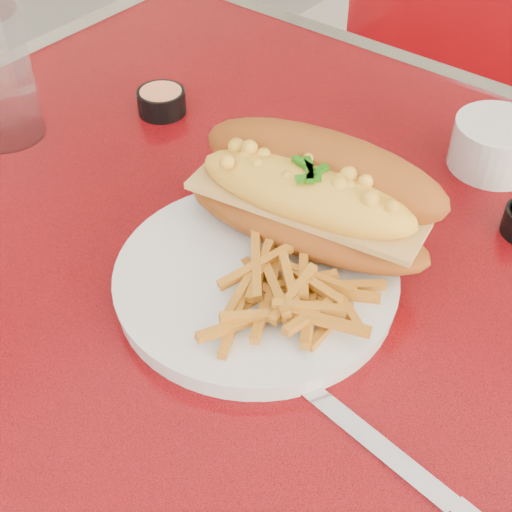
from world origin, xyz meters
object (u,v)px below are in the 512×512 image
Objects in this scene: dinner_plate at (256,279)px; sauce_cup_left at (162,101)px; diner_table at (337,369)px; knife at (442,496)px; gravy_ramekin at (497,144)px; fork at (250,249)px; mac_hoagie at (311,194)px.

dinner_plate is 4.99× the size of sauce_cup_left.
diner_table is 18.47× the size of sauce_cup_left.
gravy_ramekin is at bearing 117.98° from knife.
diner_table is 0.21m from fork.
diner_table is at bearing 146.02° from knife.
dinner_plate is 0.33m from sauce_cup_left.
gravy_ramekin is 0.57× the size of knife.
dinner_plate is (-0.05, -0.08, 0.17)m from diner_table.
sauce_cup_left reaches higher than dinner_plate.
fork is at bearing -143.67° from diner_table.
fork is at bearing -111.01° from gravy_ramekin.
dinner_plate is 1.48× the size of knife.
sauce_cup_left is at bearing 165.32° from diner_table.
dinner_plate is at bearing -105.66° from gravy_ramekin.
gravy_ramekin reaches higher than knife.
mac_hoagie is at bearing -109.30° from gravy_ramekin.
diner_table is at bearing -14.68° from sauce_cup_left.
sauce_cup_left is (-0.37, -0.15, -0.01)m from gravy_ramekin.
gravy_ramekin is (0.11, 0.30, 0.01)m from fork.
fork is 0.30m from sauce_cup_left.
fork is (-0.03, -0.06, -0.05)m from mac_hoagie.
fork is 2.46× the size of sauce_cup_left.
diner_table is at bearing -7.10° from mac_hoagie.
diner_table is at bearing -50.82° from fork.
dinner_plate and fork have the same top height.
fork is 0.73× the size of knife.
dinner_plate is 2.03× the size of fork.
gravy_ramekin is 0.40m from sauce_cup_left.
sauce_cup_left is (-0.34, 0.09, 0.18)m from diner_table.
gravy_ramekin is (0.08, 0.24, -0.04)m from mac_hoagie.
gravy_ramekin reaches higher than diner_table.
mac_hoagie reaches higher than knife.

